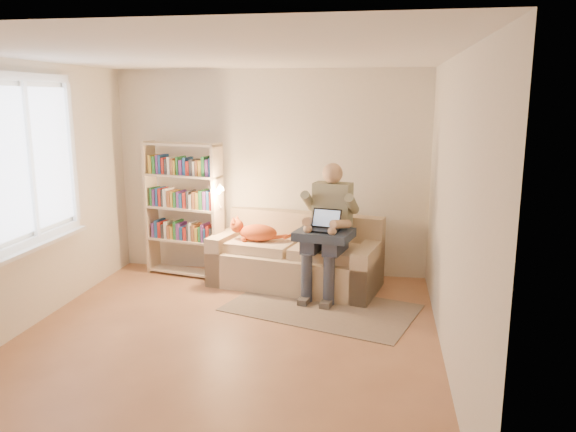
% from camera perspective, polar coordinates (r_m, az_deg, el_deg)
% --- Properties ---
extents(floor, '(4.50, 4.50, 0.00)m').
position_cam_1_polar(floor, '(5.44, -6.52, -12.55)').
color(floor, '#9C6746').
rests_on(floor, ground).
extents(ceiling, '(4.00, 4.50, 0.02)m').
position_cam_1_polar(ceiling, '(4.96, -7.25, 15.94)').
color(ceiling, white).
rests_on(ceiling, wall_back).
extents(wall_left, '(0.02, 4.50, 2.60)m').
position_cam_1_polar(wall_left, '(5.92, -25.79, 1.55)').
color(wall_left, silver).
rests_on(wall_left, floor).
extents(wall_right, '(0.02, 4.50, 2.60)m').
position_cam_1_polar(wall_right, '(4.87, 16.32, 0.27)').
color(wall_right, silver).
rests_on(wall_right, floor).
extents(wall_back, '(4.00, 0.02, 2.60)m').
position_cam_1_polar(wall_back, '(7.20, -1.83, 4.38)').
color(wall_back, silver).
rests_on(wall_back, floor).
extents(wall_front, '(4.00, 0.02, 2.60)m').
position_cam_1_polar(wall_front, '(3.02, -19.01, -6.98)').
color(wall_front, silver).
rests_on(wall_front, floor).
extents(window, '(0.12, 1.52, 1.69)m').
position_cam_1_polar(window, '(6.04, -24.36, 2.58)').
color(window, white).
rests_on(window, wall_left).
extents(sofa, '(2.14, 1.29, 0.85)m').
position_cam_1_polar(sofa, '(6.84, 0.85, -4.52)').
color(sofa, tan).
rests_on(sofa, floor).
extents(person, '(0.55, 0.76, 1.52)m').
position_cam_1_polar(person, '(6.43, 4.14, -0.70)').
color(person, gray).
rests_on(person, sofa).
extents(cat, '(0.71, 0.34, 0.26)m').
position_cam_1_polar(cat, '(6.82, -3.33, -1.62)').
color(cat, orange).
rests_on(cat, sofa).
extents(blanket, '(0.70, 0.62, 0.10)m').
position_cam_1_polar(blanket, '(6.29, 3.99, -1.92)').
color(blanket, '#253042').
rests_on(blanket, person).
extents(laptop, '(0.38, 0.36, 0.27)m').
position_cam_1_polar(laptop, '(6.28, 4.04, -0.93)').
color(laptop, black).
rests_on(laptop, blanket).
extents(bookshelf, '(1.12, 0.54, 1.71)m').
position_cam_1_polar(bookshelf, '(7.20, -10.55, 1.32)').
color(bookshelf, beige).
rests_on(bookshelf, floor).
extents(rug, '(2.23, 1.71, 0.01)m').
position_cam_1_polar(rug, '(6.19, 3.39, -9.29)').
color(rug, gray).
rests_on(rug, floor).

